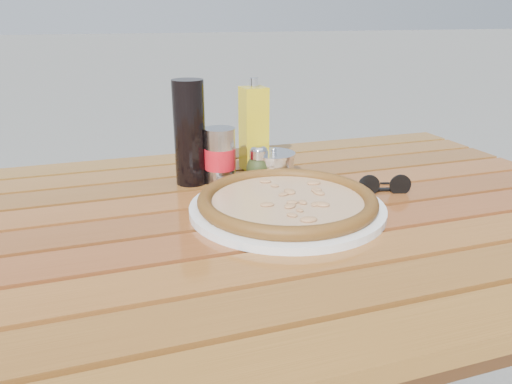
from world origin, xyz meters
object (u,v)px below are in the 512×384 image
object	(u,v)px
pizza	(287,200)
parmesan_tin	(273,165)
table	(259,247)
plate	(287,208)
dark_bottle	(190,133)
pepper_shaker	(219,165)
olive_oil_cruet	(254,128)
soda_can	(220,157)
sunglasses	(384,186)
oregano_shaker	(259,165)

from	to	relation	value
pizza	parmesan_tin	xyz separation A→B (m)	(0.05, 0.19, 0.01)
table	plate	world-z (taller)	plate
table	pizza	size ratio (longest dim) A/B	4.20
dark_bottle	parmesan_tin	bearing A→B (deg)	-9.64
pepper_shaker	olive_oil_cruet	world-z (taller)	olive_oil_cruet
pepper_shaker	parmesan_tin	world-z (taller)	pepper_shaker
pizza	olive_oil_cruet	xyz separation A→B (m)	(0.03, 0.28, 0.07)
table	soda_can	size ratio (longest dim) A/B	11.67
olive_oil_cruet	parmesan_tin	xyz separation A→B (m)	(0.02, -0.09, -0.07)
plate	olive_oil_cruet	bearing A→B (deg)	84.10
plate	table	bearing A→B (deg)	155.20
parmesan_tin	olive_oil_cruet	bearing A→B (deg)	100.09
soda_can	parmesan_tin	size ratio (longest dim) A/B	0.98
pizza	olive_oil_cruet	world-z (taller)	olive_oil_cruet
soda_can	sunglasses	distance (m)	0.35
table	sunglasses	distance (m)	0.29
table	oregano_shaker	bearing A→B (deg)	71.46
dark_bottle	sunglasses	world-z (taller)	dark_bottle
plate	olive_oil_cruet	distance (m)	0.30
parmesan_tin	sunglasses	bearing A→B (deg)	-41.91
table	oregano_shaker	xyz separation A→B (m)	(0.05, 0.16, 0.11)
table	olive_oil_cruet	size ratio (longest dim) A/B	6.67
pizza	plate	bearing A→B (deg)	-26.57
parmesan_tin	pepper_shaker	bearing A→B (deg)	171.53
sunglasses	pizza	bearing A→B (deg)	-155.54
parmesan_tin	sunglasses	xyz separation A→B (m)	(0.18, -0.16, -0.01)
table	pepper_shaker	world-z (taller)	pepper_shaker
table	pepper_shaker	bearing A→B (deg)	98.08
pizza	olive_oil_cruet	bearing A→B (deg)	84.10
pepper_shaker	parmesan_tin	distance (m)	0.12
pizza	pepper_shaker	distance (m)	0.22
table	parmesan_tin	bearing A→B (deg)	61.87
pizza	pepper_shaker	size ratio (longest dim) A/B	4.06
pizza	sunglasses	world-z (taller)	sunglasses
table	soda_can	xyz separation A→B (m)	(-0.03, 0.18, 0.13)
table	parmesan_tin	distance (m)	0.22
plate	pizza	xyz separation A→B (m)	(-0.00, 0.00, 0.02)
plate	olive_oil_cruet	size ratio (longest dim) A/B	1.71
soda_can	pizza	bearing A→B (deg)	-70.07
parmesan_tin	dark_bottle	bearing A→B (deg)	170.36
table	sunglasses	bearing A→B (deg)	2.03
plate	parmesan_tin	world-z (taller)	parmesan_tin
olive_oil_cruet	parmesan_tin	world-z (taller)	olive_oil_cruet
parmesan_tin	sunglasses	world-z (taller)	parmesan_tin
olive_oil_cruet	sunglasses	distance (m)	0.33
pizza	olive_oil_cruet	size ratio (longest dim) A/B	1.59
oregano_shaker	dark_bottle	distance (m)	0.16
table	parmesan_tin	xyz separation A→B (m)	(0.09, 0.17, 0.11)
pepper_shaker	dark_bottle	world-z (taller)	dark_bottle
sunglasses	oregano_shaker	bearing A→B (deg)	162.13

